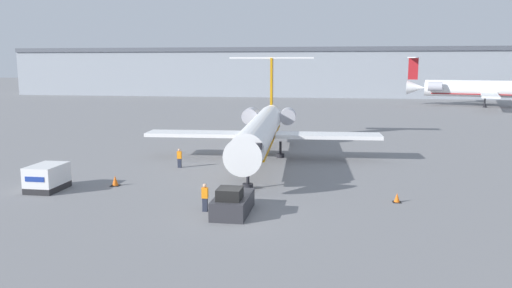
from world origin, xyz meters
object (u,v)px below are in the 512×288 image
at_px(airplane_main, 262,128).
at_px(airplane_parked_far_left, 491,89).
at_px(traffic_cone_right, 397,198).
at_px(worker_near_tug, 205,197).
at_px(worker_by_wing, 179,158).
at_px(luggage_cart, 47,178).
at_px(traffic_cone_left, 115,181).
at_px(pushback_tug, 233,203).

bearing_deg(airplane_main, airplane_parked_far_left, 59.13).
bearing_deg(traffic_cone_right, worker_near_tug, -161.66).
bearing_deg(traffic_cone_right, worker_by_wing, 153.96).
bearing_deg(luggage_cart, airplane_main, 47.56).
height_order(luggage_cart, worker_near_tug, luggage_cart).
distance_m(luggage_cart, worker_near_tug, 13.32).
xyz_separation_m(worker_by_wing, traffic_cone_left, (-2.79, -7.37, -0.53)).
relative_size(airplane_main, luggage_cart, 9.54).
bearing_deg(traffic_cone_right, luggage_cart, -178.52).
relative_size(pushback_tug, traffic_cone_left, 5.34).
height_order(luggage_cart, worker_by_wing, luggage_cart).
xyz_separation_m(airplane_main, worker_by_wing, (-6.72, -5.69, -2.13)).
bearing_deg(pushback_tug, luggage_cart, 166.33).
distance_m(airplane_main, worker_by_wing, 9.06).
relative_size(airplane_main, airplane_parked_far_left, 0.81).
distance_m(airplane_main, airplane_parked_far_left, 79.63).
xyz_separation_m(traffic_cone_left, airplane_parked_far_left, (50.37, 81.41, 3.55)).
xyz_separation_m(worker_by_wing, airplane_parked_far_left, (47.58, 74.04, 3.02)).
relative_size(pushback_tug, traffic_cone_right, 6.54).
relative_size(luggage_cart, traffic_cone_right, 4.81).
bearing_deg(luggage_cart, worker_near_tug, -14.85).
xyz_separation_m(pushback_tug, traffic_cone_right, (10.44, 4.22, -0.38)).
height_order(luggage_cart, airplane_parked_far_left, airplane_parked_far_left).
distance_m(pushback_tug, luggage_cart, 15.12).
bearing_deg(worker_by_wing, airplane_main, 40.26).
height_order(pushback_tug, traffic_cone_right, pushback_tug).
bearing_deg(worker_by_wing, traffic_cone_right, -26.04).
relative_size(pushback_tug, luggage_cart, 1.36).
bearing_deg(luggage_cart, worker_by_wing, 52.99).
distance_m(airplane_main, traffic_cone_right, 18.57).
xyz_separation_m(worker_near_tug, airplane_parked_far_left, (41.83, 86.90, 2.98)).
xyz_separation_m(traffic_cone_right, airplane_parked_far_left, (29.57, 82.84, 3.62)).
height_order(airplane_main, airplane_parked_far_left, airplane_parked_far_left).
bearing_deg(traffic_cone_left, worker_near_tug, -32.73).
xyz_separation_m(pushback_tug, worker_by_wing, (-7.57, 13.02, 0.22)).
distance_m(traffic_cone_right, airplane_parked_far_left, 88.03).
relative_size(pushback_tug, worker_by_wing, 2.46).
bearing_deg(luggage_cart, traffic_cone_right, 1.48).
bearing_deg(airplane_parked_far_left, worker_near_tug, -115.70).
height_order(luggage_cart, traffic_cone_left, luggage_cart).
relative_size(luggage_cart, airplane_parked_far_left, 0.08).
xyz_separation_m(luggage_cart, airplane_parked_far_left, (54.70, 83.48, 2.97)).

